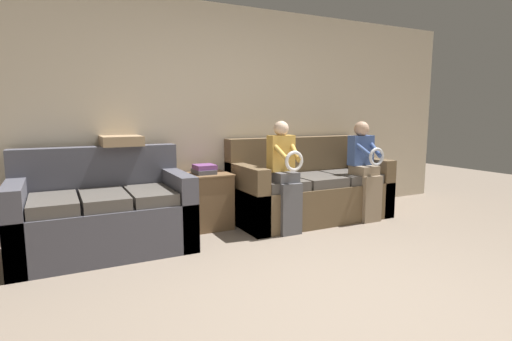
% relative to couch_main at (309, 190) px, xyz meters
% --- Properties ---
extents(ground_plane, '(14.00, 14.00, 0.00)m').
position_rel_couch_main_xyz_m(ground_plane, '(-1.08, -2.19, -0.35)').
color(ground_plane, gray).
extents(wall_back, '(7.29, 0.06, 2.55)m').
position_rel_couch_main_xyz_m(wall_back, '(-1.08, 0.45, 0.92)').
color(wall_back, beige).
rests_on(wall_back, ground_plane).
extents(couch_main, '(1.92, 0.88, 1.00)m').
position_rel_couch_main_xyz_m(couch_main, '(0.00, 0.00, 0.00)').
color(couch_main, brown).
rests_on(couch_main, ground_plane).
extents(couch_side, '(1.57, 0.92, 0.97)m').
position_rel_couch_main_xyz_m(couch_side, '(-2.40, -0.09, -0.01)').
color(couch_side, '#4C4C56').
rests_on(couch_side, ground_plane).
extents(child_left_seated, '(0.29, 0.37, 1.22)m').
position_rel_couch_main_xyz_m(child_left_seated, '(-0.57, -0.37, 0.32)').
color(child_left_seated, '#56565B').
rests_on(child_left_seated, ground_plane).
extents(child_right_seated, '(0.31, 0.38, 1.20)m').
position_rel_couch_main_xyz_m(child_right_seated, '(0.57, -0.37, 0.31)').
color(child_right_seated, gray).
rests_on(child_right_seated, ground_plane).
extents(side_shelf, '(0.56, 0.47, 0.63)m').
position_rel_couch_main_xyz_m(side_shelf, '(-1.30, 0.17, -0.03)').
color(side_shelf, brown).
rests_on(side_shelf, ground_plane).
extents(book_stack, '(0.23, 0.28, 0.10)m').
position_rel_couch_main_xyz_m(book_stack, '(-1.30, 0.17, 0.32)').
color(book_stack, '#4C4C56').
rests_on(book_stack, side_shelf).
extents(throw_pillow, '(0.40, 0.40, 0.10)m').
position_rel_couch_main_xyz_m(throw_pillow, '(-2.16, 0.23, 0.67)').
color(throw_pillow, '#A38460').
rests_on(throw_pillow, couch_side).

